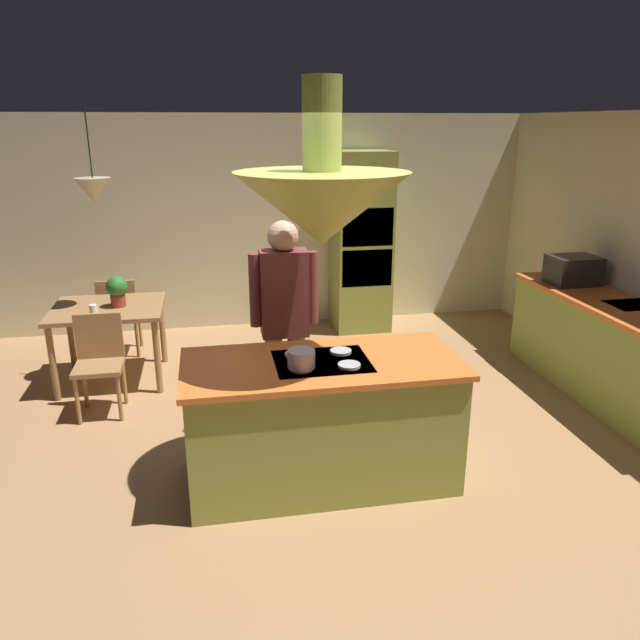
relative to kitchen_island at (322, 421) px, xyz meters
name	(u,v)px	position (x,y,z in m)	size (l,w,h in m)	color
ground	(317,463)	(0.00, 0.20, -0.46)	(8.16, 8.16, 0.00)	#AD7F51
wall_back	(266,223)	(0.00, 3.65, 0.82)	(6.80, 0.10, 2.55)	beige
kitchen_island	(322,421)	(0.00, 0.00, 0.00)	(1.89, 0.87, 0.93)	#939E42
counter_run_right	(613,352)	(2.84, 0.80, 0.00)	(0.73, 2.57, 0.91)	#939E42
oven_tower	(361,243)	(1.10, 3.24, 0.61)	(0.66, 0.62, 2.14)	#939E42
dining_table	(109,317)	(-1.70, 2.10, 0.20)	(1.04, 0.91, 0.76)	#A27343
person_at_island	(284,316)	(-0.16, 0.71, 0.56)	(0.53, 0.23, 1.75)	tan
range_hood	(322,204)	(0.00, 0.00, 1.50)	(1.10, 1.10, 1.00)	#939E42
pendant_light_over_table	(94,190)	(-1.70, 2.10, 1.40)	(0.32, 0.32, 0.82)	beige
chair_facing_island	(99,357)	(-1.70, 1.42, 0.05)	(0.40, 0.40, 0.87)	#A27343
chair_by_back_wall	(119,311)	(-1.70, 2.78, 0.05)	(0.40, 0.40, 0.87)	#A27343
potted_plant_on_table	(117,290)	(-1.59, 2.08, 0.47)	(0.20, 0.20, 0.30)	#99382D
cup_on_table	(93,309)	(-1.79, 1.87, 0.35)	(0.07, 0.07, 0.09)	white
microwave_on_counter	(573,270)	(2.84, 1.56, 0.59)	(0.46, 0.36, 0.28)	#232326
cooking_pot_on_cooktop	(301,359)	(-0.16, -0.13, 0.53)	(0.18, 0.18, 0.12)	#B2B2B7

